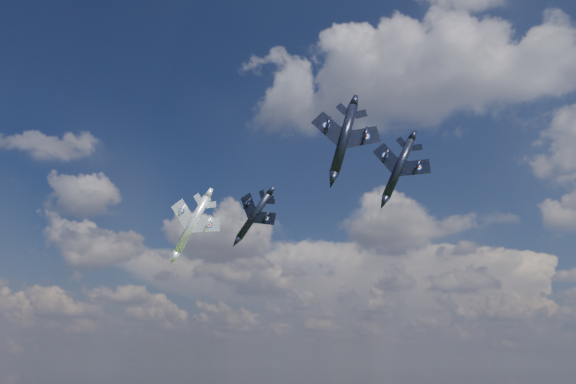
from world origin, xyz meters
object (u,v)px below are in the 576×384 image
at_px(jet_right_navy, 344,139).
at_px(jet_lead_navy, 254,216).
at_px(jet_high_navy, 399,168).
at_px(jet_left_silver, 192,225).

bearing_deg(jet_right_navy, jet_lead_navy, 114.00).
bearing_deg(jet_high_navy, jet_lead_navy, 170.74).
height_order(jet_lead_navy, jet_left_silver, jet_left_silver).
distance_m(jet_lead_navy, jet_right_navy, 29.98).
xyz_separation_m(jet_right_navy, jet_left_silver, (-39.75, 27.59, -0.90)).
bearing_deg(jet_left_silver, jet_high_navy, -19.80).
bearing_deg(jet_lead_navy, jet_high_navy, 7.26).
relative_size(jet_lead_navy, jet_left_silver, 0.74).
bearing_deg(jet_high_navy, jet_left_silver, 159.08).
bearing_deg(jet_high_navy, jet_right_navy, -108.35).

